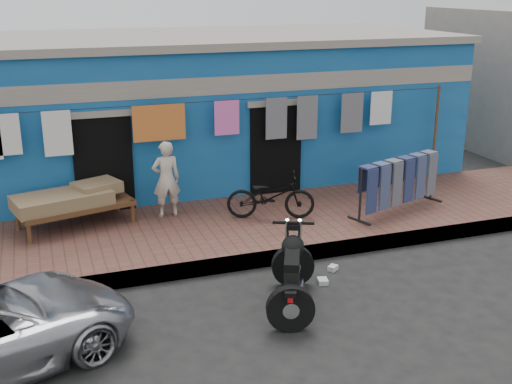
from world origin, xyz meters
name	(u,v)px	position (x,y,z in m)	size (l,w,h in m)	color
ground	(302,309)	(0.00, 0.00, 0.00)	(80.00, 80.00, 0.00)	black
sidewalk	(238,229)	(0.00, 3.00, 0.12)	(28.00, 3.00, 0.25)	brown
curb	(265,259)	(0.00, 1.55, 0.12)	(28.00, 0.10, 0.25)	gray
building	(185,108)	(0.00, 6.99, 1.69)	(12.20, 5.20, 3.36)	#155190
clothesline	(199,127)	(-0.37, 4.25, 1.82)	(10.06, 0.06, 2.10)	brown
seated_person	(166,179)	(-1.14, 3.81, 0.97)	(0.52, 0.35, 1.45)	beige
bicycle	(271,191)	(0.66, 3.05, 0.77)	(0.57, 1.62, 1.05)	black
motorcycle	(292,271)	(-0.12, 0.12, 0.56)	(1.26, 1.84, 1.12)	black
charpoy	(75,207)	(-2.82, 3.82, 0.61)	(2.30, 1.49, 0.71)	brown
jeans_rack	(398,184)	(3.13, 2.65, 0.78)	(2.24, 1.14, 1.07)	black
litter_a	(290,276)	(0.21, 0.99, 0.04)	(0.20, 0.16, 0.09)	silver
litter_b	(333,268)	(0.99, 1.03, 0.04)	(0.16, 0.12, 0.08)	silver
litter_c	(323,281)	(0.63, 0.65, 0.04)	(0.19, 0.15, 0.07)	silver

